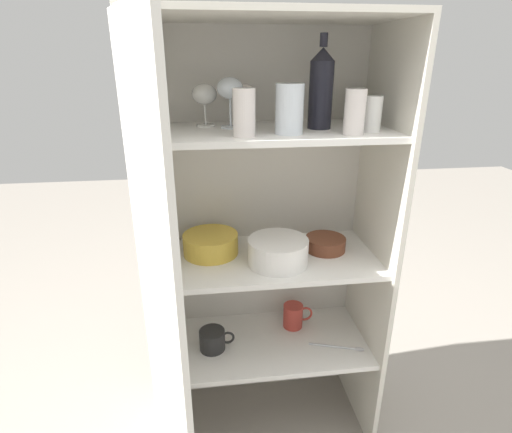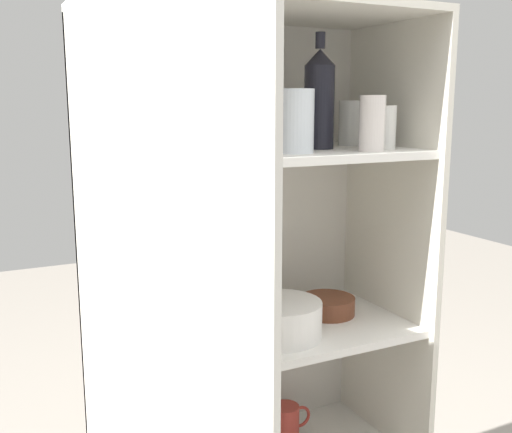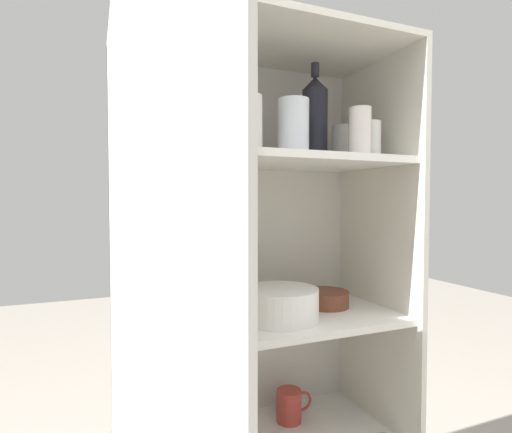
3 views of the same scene
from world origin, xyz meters
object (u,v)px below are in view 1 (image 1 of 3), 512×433
(wine_bottle, at_px, (321,88))
(coffee_mug_primary, at_px, (213,340))
(mixing_bowl_large, at_px, (211,243))
(serving_bowl_small, at_px, (325,243))
(plate_stack_white, at_px, (278,251))

(wine_bottle, xyz_separation_m, coffee_mug_primary, (-0.37, -0.01, -0.91))
(mixing_bowl_large, bearing_deg, serving_bowl_small, -3.32)
(plate_stack_white, xyz_separation_m, serving_bowl_small, (0.19, 0.08, -0.02))
(serving_bowl_small, distance_m, coffee_mug_primary, 0.57)
(mixing_bowl_large, distance_m, coffee_mug_primary, 0.38)
(serving_bowl_small, bearing_deg, mixing_bowl_large, 176.68)
(wine_bottle, relative_size, mixing_bowl_large, 1.41)
(wine_bottle, xyz_separation_m, plate_stack_white, (-0.13, -0.05, -0.53))
(wine_bottle, relative_size, serving_bowl_small, 1.89)
(wine_bottle, relative_size, coffee_mug_primary, 2.09)
(wine_bottle, relative_size, plate_stack_white, 1.34)
(wine_bottle, bearing_deg, mixing_bowl_large, 171.12)
(plate_stack_white, height_order, coffee_mug_primary, plate_stack_white)
(wine_bottle, xyz_separation_m, serving_bowl_small, (0.06, 0.03, -0.55))
(plate_stack_white, bearing_deg, mixing_bowl_large, 155.26)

